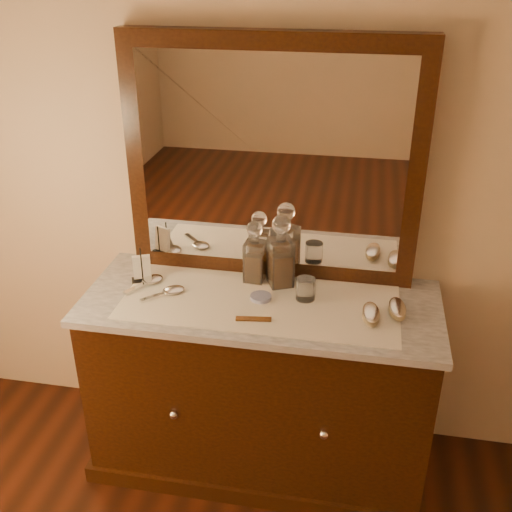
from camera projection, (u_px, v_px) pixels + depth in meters
name	position (u px, v px, depth m)	size (l,w,h in m)	color
dresser_cabinet	(260.00, 386.00, 2.62)	(1.40, 0.55, 0.82)	black
dresser_plinth	(260.00, 449.00, 2.79)	(1.46, 0.59, 0.08)	black
knob_left	(174.00, 415.00, 2.40)	(0.04, 0.04, 0.04)	silver
knob_right	(324.00, 435.00, 2.31)	(0.04, 0.04, 0.04)	silver
marble_top	(261.00, 303.00, 2.43)	(1.44, 0.59, 0.03)	silver
mirror_frame	(272.00, 162.00, 2.41)	(1.20, 0.08, 1.00)	black
mirror_glass	(270.00, 165.00, 2.38)	(1.06, 0.01, 0.86)	white
lace_runner	(260.00, 302.00, 2.40)	(1.10, 0.45, 0.00)	white
pin_dish	(261.00, 297.00, 2.42)	(0.09, 0.09, 0.02)	silver
comb	(254.00, 319.00, 2.28)	(0.14, 0.03, 0.01)	brown
napkin_rack	(142.00, 269.00, 2.54)	(0.11, 0.09, 0.14)	black
decanter_left	(255.00, 258.00, 2.51)	(0.09, 0.09, 0.27)	#905115
decanter_right	(281.00, 258.00, 2.48)	(0.13, 0.13, 0.31)	#905115
brush_near	(371.00, 314.00, 2.28)	(0.08, 0.15, 0.04)	#8E7B57
brush_far	(397.00, 309.00, 2.32)	(0.08, 0.15, 0.04)	#8E7B57
hand_mirror_outer	(149.00, 281.00, 2.54)	(0.14, 0.20, 0.02)	silver
hand_mirror_inner	(170.00, 291.00, 2.46)	(0.17, 0.17, 0.02)	silver
tumblers	(306.00, 289.00, 2.40)	(0.08, 0.08, 0.09)	white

